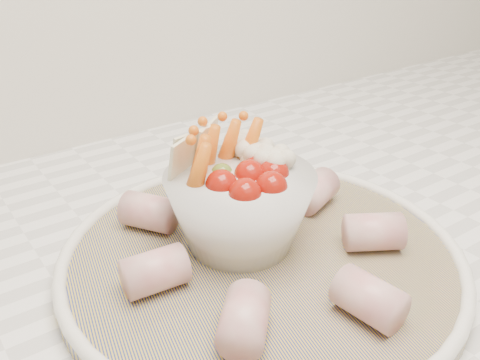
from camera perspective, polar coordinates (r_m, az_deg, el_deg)
serving_platter at (r=0.49m, az=2.29°, el=-8.10°), size 0.43×0.43×0.02m
veggie_bowl at (r=0.48m, az=-0.01°, el=-2.23°), size 0.14×0.14×0.11m
cured_meat_rolls at (r=0.48m, az=2.23°, el=-6.07°), size 0.25×0.27×0.03m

